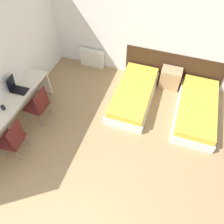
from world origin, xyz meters
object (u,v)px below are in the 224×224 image
at_px(chair_near_laptop, 38,104).
at_px(bed_near_door, 196,109).
at_px(laptop, 17,88).
at_px(bed_near_window, 134,94).
at_px(nightstand, 170,78).
at_px(chair_near_notebook, 13,139).

bearing_deg(chair_near_laptop, bed_near_door, 23.11).
height_order(chair_near_laptop, laptop, laptop).
height_order(bed_near_window, chair_near_laptop, chair_near_laptop).
relative_size(bed_near_door, nightstand, 3.63).
relative_size(nightstand, chair_near_notebook, 0.59).
distance_m(bed_near_window, laptop, 2.73).
bearing_deg(nightstand, chair_near_notebook, -131.13).
height_order(nightstand, chair_near_laptop, chair_near_laptop).
bearing_deg(bed_near_door, chair_near_laptop, -159.48).
distance_m(chair_near_laptop, laptop, 0.58).
bearing_deg(bed_near_window, nightstand, 46.32).
xyz_separation_m(bed_near_door, chair_near_notebook, (-3.41, -2.22, 0.31)).
bearing_deg(bed_near_door, nightstand, 133.68).
distance_m(bed_near_window, bed_near_door, 1.53).
bearing_deg(bed_near_window, chair_near_laptop, -145.75).
bearing_deg(nightstand, chair_near_laptop, -141.78).
distance_m(bed_near_door, chair_near_notebook, 4.08).
relative_size(bed_near_door, chair_near_laptop, 2.13).
relative_size(bed_near_window, chair_near_notebook, 2.13).
height_order(bed_near_window, bed_near_door, same).
relative_size(bed_near_window, chair_near_laptop, 2.13).
distance_m(chair_near_laptop, chair_near_notebook, 0.94).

